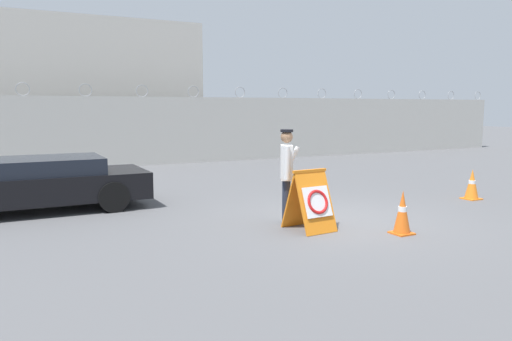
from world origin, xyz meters
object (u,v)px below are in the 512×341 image
security_guard (287,171)px  traffic_cone_near (402,212)px  barricade_sign (311,200)px  parked_car_front_coupe (41,183)px  traffic_cone_mid (472,184)px

security_guard → traffic_cone_near: size_ratio=2.32×
security_guard → traffic_cone_near: 2.26m
barricade_sign → traffic_cone_near: bearing=-41.6°
barricade_sign → security_guard: security_guard is taller
barricade_sign → security_guard: (-0.13, 0.67, 0.47)m
barricade_sign → parked_car_front_coupe: parked_car_front_coupe is taller
security_guard → parked_car_front_coupe: security_guard is taller
security_guard → parked_car_front_coupe: bearing=77.6°
traffic_cone_mid → barricade_sign: bearing=-171.3°
traffic_cone_near → parked_car_front_coupe: size_ratio=0.17×
traffic_cone_near → traffic_cone_mid: (3.93, 1.77, -0.02)m
barricade_sign → traffic_cone_near: barricade_sign is taller
security_guard → traffic_cone_mid: size_ratio=2.46×
traffic_cone_mid → parked_car_front_coupe: parked_car_front_coupe is taller
traffic_cone_mid → traffic_cone_near: bearing=-155.7°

